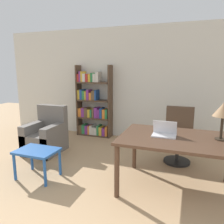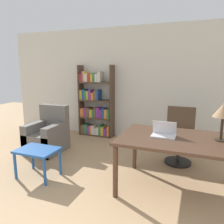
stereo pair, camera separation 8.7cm
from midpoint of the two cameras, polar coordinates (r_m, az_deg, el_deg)
name	(u,v)px [view 2 (the right image)]	position (r m, az deg, el deg)	size (l,w,h in m)	color
wall_back	(154,84)	(5.28, 11.44, 7.10)	(8.00, 0.06, 2.70)	silver
desk	(177,144)	(3.18, 17.35, -7.98)	(1.57, 1.07, 0.78)	#4C3323
laptop	(164,133)	(3.16, 14.14, -5.31)	(0.33, 0.22, 0.21)	silver
table_lamp	(223,111)	(3.16, 27.80, 0.15)	(0.26, 0.26, 0.50)	#2D2319
office_chair	(179,138)	(4.24, 17.77, -6.40)	(0.53, 0.53, 1.02)	black
side_table_blue	(37,154)	(3.70, -18.26, -10.27)	(0.63, 0.46, 0.46)	#2356A3
armchair	(48,137)	(4.78, -15.96, -6.25)	(0.66, 0.77, 0.95)	#66605B
bookshelf	(95,106)	(5.61, -4.08, 1.47)	(0.91, 0.28, 1.80)	#4C3828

